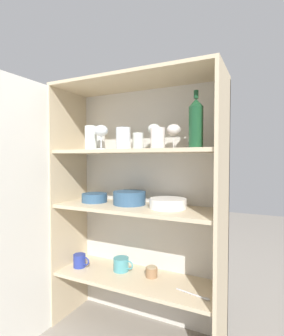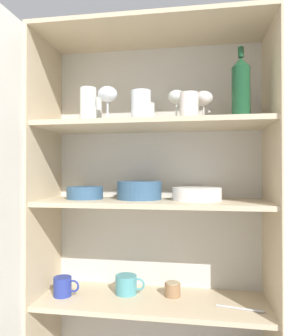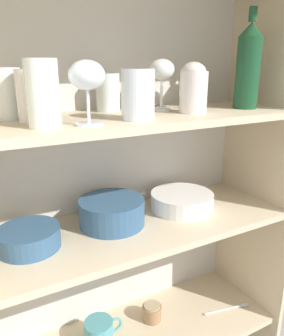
# 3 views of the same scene
# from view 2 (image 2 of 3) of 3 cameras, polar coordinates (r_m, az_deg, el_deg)

# --- Properties ---
(cupboard_back_panel) EXTENTS (0.99, 0.02, 1.45)m
(cupboard_back_panel) POSITION_cam_2_polar(r_m,az_deg,el_deg) (1.56, 2.64, -5.82)
(cupboard_back_panel) COLOR silver
(cupboard_back_panel) RESTS_ON ground_plane
(cupboard_side_left) EXTENTS (0.02, 0.36, 1.45)m
(cupboard_side_left) POSITION_cam_2_polar(r_m,az_deg,el_deg) (1.53, -16.57, -5.90)
(cupboard_side_left) COLOR #CCB793
(cupboard_side_left) RESTS_ON ground_plane
(cupboard_side_right) EXTENTS (0.02, 0.36, 1.45)m
(cupboard_side_right) POSITION_cam_2_polar(r_m,az_deg,el_deg) (1.41, 21.81, -6.33)
(cupboard_side_right) COLOR #CCB793
(cupboard_side_right) RESTS_ON ground_plane
(cupboard_top_panel) EXTENTS (0.99, 0.36, 0.02)m
(cupboard_top_panel) POSITION_cam_2_polar(r_m,az_deg,el_deg) (1.50, 1.79, 22.55)
(cupboard_top_panel) COLOR #CCB793
(cupboard_top_panel) RESTS_ON cupboard_side_left
(shelf_board_lower) EXTENTS (0.95, 0.33, 0.02)m
(shelf_board_lower) POSITION_cam_2_polar(r_m,az_deg,el_deg) (1.49, 1.81, -22.18)
(shelf_board_lower) COLOR beige
(shelf_board_middle) EXTENTS (0.95, 0.33, 0.02)m
(shelf_board_middle) POSITION_cam_2_polar(r_m,az_deg,el_deg) (1.39, 1.80, -6.06)
(shelf_board_middle) COLOR beige
(shelf_board_upper) EXTENTS (0.95, 0.33, 0.02)m
(shelf_board_upper) POSITION_cam_2_polar(r_m,az_deg,el_deg) (1.40, 1.80, 7.42)
(shelf_board_upper) COLOR beige
(tumbler_glass_0) EXTENTS (0.07, 0.07, 0.12)m
(tumbler_glass_0) POSITION_cam_2_polar(r_m,az_deg,el_deg) (1.48, -8.35, 9.67)
(tumbler_glass_0) COLOR white
(tumbler_glass_0) RESTS_ON shelf_board_upper
(tumbler_glass_1) EXTENTS (0.08, 0.08, 0.12)m
(tumbler_glass_1) POSITION_cam_2_polar(r_m,az_deg,el_deg) (1.34, -0.19, 10.80)
(tumbler_glass_1) COLOR white
(tumbler_glass_1) RESTS_ON shelf_board_upper
(tumbler_glass_2) EXTENTS (0.07, 0.07, 0.11)m
(tumbler_glass_2) POSITION_cam_2_polar(r_m,az_deg,el_deg) (1.51, 0.93, 9.20)
(tumbler_glass_2) COLOR white
(tumbler_glass_2) RESTS_ON shelf_board_upper
(tumbler_glass_3) EXTENTS (0.08, 0.08, 0.11)m
(tumbler_glass_3) POSITION_cam_2_polar(r_m,az_deg,el_deg) (1.35, 8.18, 10.52)
(tumbler_glass_3) COLOR silver
(tumbler_glass_3) RESTS_ON shelf_board_upper
(tumbler_glass_4) EXTENTS (0.07, 0.07, 0.14)m
(tumbler_glass_4) POSITION_cam_2_polar(r_m,az_deg,el_deg) (1.39, -9.36, 10.77)
(tumbler_glass_4) COLOR white
(tumbler_glass_4) RESTS_ON shelf_board_upper
(tumbler_glass_5) EXTENTS (0.07, 0.07, 0.12)m
(tumbler_glass_5) POSITION_cam_2_polar(r_m,az_deg,el_deg) (1.56, -9.14, 9.22)
(tumbler_glass_5) COLOR white
(tumbler_glass_5) RESTS_ON shelf_board_upper
(wine_glass_0) EXTENTS (0.07, 0.07, 0.14)m
(wine_glass_0) POSITION_cam_2_polar(r_m,az_deg,el_deg) (1.44, 6.01, 11.94)
(wine_glass_0) COLOR white
(wine_glass_0) RESTS_ON shelf_board_upper
(wine_glass_1) EXTENTS (0.08, 0.08, 0.14)m
(wine_glass_1) POSITION_cam_2_polar(r_m,az_deg,el_deg) (1.35, -6.01, 12.44)
(wine_glass_1) COLOR white
(wine_glass_1) RESTS_ON shelf_board_upper
(wine_glass_2) EXTENTS (0.08, 0.08, 0.14)m
(wine_glass_2) POSITION_cam_2_polar(r_m,az_deg,el_deg) (1.44, 10.68, 11.53)
(wine_glass_2) COLOR silver
(wine_glass_2) RESTS_ON shelf_board_upper
(wine_bottle) EXTENTS (0.07, 0.07, 0.29)m
(wine_bottle) POSITION_cam_2_polar(r_m,az_deg,el_deg) (1.38, 16.85, 13.23)
(wine_bottle) COLOR #194728
(wine_bottle) RESTS_ON shelf_board_upper
(plate_stack_white) EXTENTS (0.21, 0.21, 0.05)m
(plate_stack_white) POSITION_cam_2_polar(r_m,az_deg,el_deg) (1.41, 9.53, -4.47)
(plate_stack_white) COLOR white
(plate_stack_white) RESTS_ON shelf_board_middle
(mixing_bowl_large) EXTENTS (0.19, 0.19, 0.08)m
(mixing_bowl_large) POSITION_cam_2_polar(r_m,az_deg,el_deg) (1.43, -0.46, -3.77)
(mixing_bowl_large) COLOR #33567A
(mixing_bowl_large) RESTS_ON shelf_board_middle
(serving_bowl_small) EXTENTS (0.16, 0.16, 0.05)m
(serving_bowl_small) POSITION_cam_2_polar(r_m,az_deg,el_deg) (1.48, -9.91, -4.16)
(serving_bowl_small) COLOR #33567A
(serving_bowl_small) RESTS_ON shelf_board_middle
(coffee_mug_primary) EXTENTS (0.11, 0.08, 0.08)m
(coffee_mug_primary) POSITION_cam_2_polar(r_m,az_deg,el_deg) (1.54, -13.59, -19.40)
(coffee_mug_primary) COLOR #283893
(coffee_mug_primary) RESTS_ON shelf_board_lower
(coffee_mug_extra_1) EXTENTS (0.13, 0.09, 0.08)m
(coffee_mug_extra_1) POSITION_cam_2_polar(r_m,az_deg,el_deg) (1.52, -2.71, -19.61)
(coffee_mug_extra_1) COLOR teal
(coffee_mug_extra_1) RESTS_ON shelf_board_lower
(storage_jar) EXTENTS (0.07, 0.07, 0.06)m
(storage_jar) POSITION_cam_2_polar(r_m,az_deg,el_deg) (1.51, 5.34, -20.28)
(storage_jar) COLOR #99704C
(storage_jar) RESTS_ON shelf_board_lower
(serving_spoon) EXTENTS (0.19, 0.05, 0.01)m
(serving_spoon) POSITION_cam_2_polar(r_m,az_deg,el_deg) (1.43, 17.46, -22.39)
(serving_spoon) COLOR silver
(serving_spoon) RESTS_ON shelf_board_lower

